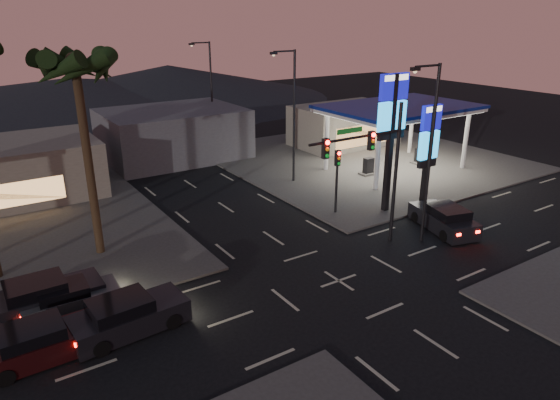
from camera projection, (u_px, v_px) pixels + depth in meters
ground at (339, 281)px, 24.57m from camera, size 140.00×140.00×0.00m
corner_lot_ne at (362, 158)px, 45.32m from camera, size 24.00×24.00×0.12m
gas_station at (399, 110)px, 40.44m from camera, size 12.20×8.20×5.47m
convenience_store at (344, 125)px, 49.59m from camera, size 10.00×6.00×4.00m
pylon_sign_tall at (392, 116)px, 31.03m from camera, size 2.20×0.35×9.00m
pylon_sign_short at (429, 141)px, 32.14m from camera, size 1.60×0.35×7.00m
traffic_signal_mast at (374, 158)px, 26.24m from camera, size 6.10×0.39×8.00m
pedestal_signal at (337, 171)px, 31.85m from camera, size 0.32×0.39×4.30m
streetlight_near at (429, 145)px, 26.86m from camera, size 2.14×0.25×10.00m
streetlight_mid at (292, 109)px, 37.05m from camera, size 2.14×0.25×10.00m
streetlight_far at (209, 88)px, 48.02m from camera, size 2.14×0.25×10.00m
palm_a at (77, 78)px, 24.10m from camera, size 4.41×4.41×10.86m
building_far_mid at (173, 134)px, 45.20m from camera, size 12.00×9.00×4.40m
hill_right at (169, 82)px, 78.43m from camera, size 50.00×50.00×5.00m
hill_center at (69, 92)px, 70.88m from camera, size 60.00×60.00×4.00m
car_lane_a_front at (127, 316)px, 20.40m from camera, size 4.92×2.30×1.57m
car_lane_a_mid at (41, 343)px, 18.80m from camera, size 4.60×2.01×1.49m
car_lane_b_front at (69, 299)px, 21.78m from camera, size 4.21×1.88×1.35m
car_lane_b_mid at (43, 297)px, 21.73m from camera, size 4.93×2.14×1.59m
suv_station at (444, 219)px, 30.14m from camera, size 3.14×5.05×1.57m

